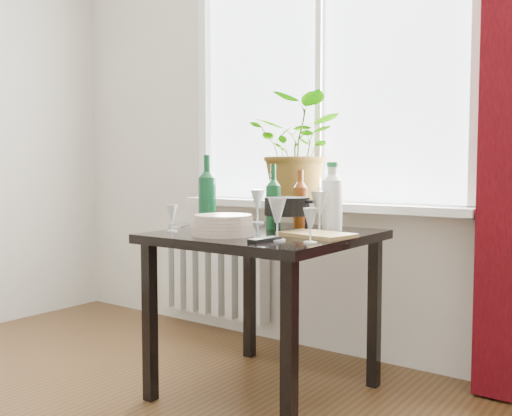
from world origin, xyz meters
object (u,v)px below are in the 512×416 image
Objects in this scene: wineglass_far_right at (310,225)px; fondue_pot at (287,215)px; plate_stack at (223,225)px; wineglass_back_center at (319,211)px; wineglass_front_left at (172,218)px; bottle_amber at (300,198)px; tv_remote at (265,240)px; table at (266,252)px; wine_bottle_left at (207,191)px; wineglass_front_right at (277,219)px; wine_bottle_right at (273,197)px; wineglass_back_left at (258,206)px; potted_plant at (300,149)px; cleaning_bottle at (332,195)px; radiator at (213,271)px; cutting_board at (317,235)px.

fondue_pot is at bearing 136.65° from wineglass_far_right.
wineglass_back_center is at bearing 51.57° from plate_stack.
wineglass_front_left is (-0.71, -0.03, -0.01)m from wineglass_far_right.
tv_remote is at bearing -72.51° from bottle_amber.
wineglass_back_center is (0.20, 0.14, 0.19)m from table.
wine_bottle_left is 0.42m from fondue_pot.
wineglass_front_right is 0.10m from tv_remote.
wine_bottle_right is at bearing -177.99° from wineglass_back_center.
wine_bottle_left reaches higher than wineglass_back_left.
potted_plant is (-0.19, 0.59, 0.48)m from table.
wineglass_front_right is (0.27, -0.36, -0.07)m from wine_bottle_right.
wineglass_back_left is at bearing 159.08° from wineglass_back_center.
table is at bearing -72.13° from potted_plant.
plate_stack is at bearing 175.13° from wineglass_front_right.
cleaning_bottle reaches higher than wineglass_front_left.
tv_remote is (0.51, -0.25, -0.17)m from wine_bottle_left.
wineglass_back_left is at bearing 132.24° from tv_remote.
wineglass_front_left is (-0.38, -0.48, -0.08)m from bottle_amber.
wineglass_back_left is (0.04, 0.36, -0.09)m from wine_bottle_left.
radiator is 6.50× the size of wineglass_front_left.
bottle_amber is 1.07× the size of plate_stack.
plate_stack is (-0.11, -0.44, -0.10)m from bottle_amber.
fondue_pot is (0.93, -0.58, 0.44)m from radiator.
wine_bottle_left is 0.31m from wine_bottle_right.
plate_stack is 0.29m from tv_remote.
cutting_board is at bearing 113.88° from wineglass_far_right.
fondue_pot is 0.36m from tv_remote.
fondue_pot is (0.27, -0.54, -0.31)m from potted_plant.
plate_stack is at bearing 6.53° from wineglass_front_left.
table is 0.45m from wineglass_far_right.
bottle_amber reaches higher than radiator.
wineglass_back_left is (-0.47, 0.18, -0.01)m from wineglass_back_center.
cutting_board is at bearing -2.34° from table.
wine_bottle_right reaches higher than wineglass_back_center.
cutting_board reaches higher than table.
bottle_amber is at bearing 133.49° from cutting_board.
bottle_amber is at bearing 125.87° from wineglass_far_right.
wineglass_back_center is at bearing -25.20° from radiator.
tv_remote is 0.28m from cutting_board.
cutting_board is (0.27, -0.01, 0.10)m from table.
wineglass_front_right is 0.31m from fondue_pot.
cutting_board is (0.34, 0.19, -0.03)m from plate_stack.
bottle_amber is 0.20m from fondue_pot.
radiator is 1.24m from wineglass_back_center.
wineglass_front_right is (1.07, -0.86, 0.45)m from radiator.
wineglass_back_center reaches higher than plate_stack.
bottle_amber is 1.59× the size of wineglass_back_left.
bottle_amber is (0.88, -0.39, 0.50)m from radiator.
fondue_pot is at bearing 113.31° from tv_remote.
table is 0.41m from cleaning_bottle.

